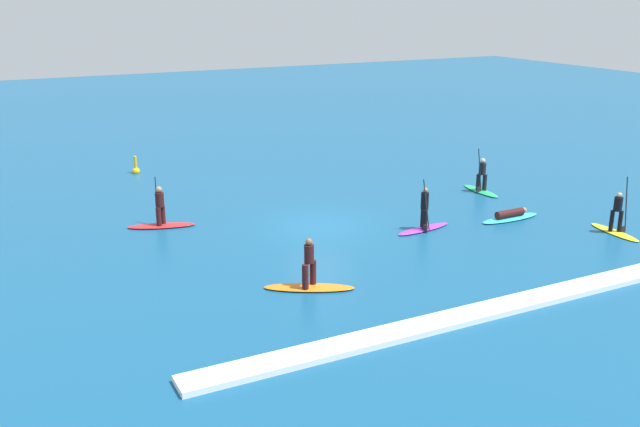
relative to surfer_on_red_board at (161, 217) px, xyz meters
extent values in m
plane|color=navy|center=(5.91, -2.74, -0.43)|extent=(120.00, 120.00, 0.00)
ellipsoid|color=red|center=(0.00, -0.01, -0.37)|extent=(2.82, 1.51, 0.11)
cylinder|color=#381414|center=(0.11, 0.09, 0.06)|extent=(0.27, 0.27, 0.76)
cylinder|color=#381414|center=(-0.11, -0.10, 0.06)|extent=(0.27, 0.27, 0.76)
cylinder|color=#381414|center=(0.00, -0.01, 0.74)|extent=(0.44, 0.44, 0.59)
sphere|color=#A37556|center=(0.00, -0.01, 1.16)|extent=(0.32, 0.32, 0.25)
cylinder|color=black|center=(-0.06, 0.30, 0.64)|extent=(0.16, 0.37, 1.90)
cube|color=black|center=(-0.06, 0.30, -0.26)|extent=(0.12, 0.21, 0.32)
ellipsoid|color=orange|center=(2.63, -8.43, -0.38)|extent=(2.93, 2.01, 0.10)
cylinder|color=#381414|center=(2.83, -8.32, 0.08)|extent=(0.29, 0.29, 0.81)
cylinder|color=#381414|center=(2.44, -8.55, 0.08)|extent=(0.29, 0.29, 0.81)
cylinder|color=#381414|center=(2.63, -8.43, 0.79)|extent=(0.43, 0.43, 0.60)
sphere|color=brown|center=(2.63, -8.43, 1.20)|extent=(0.31, 0.31, 0.23)
ellipsoid|color=#23B266|center=(15.11, -1.73, -0.38)|extent=(0.70, 2.50, 0.10)
cylinder|color=black|center=(14.99, -1.65, 0.05)|extent=(0.21, 0.21, 0.77)
cylinder|color=black|center=(15.24, -1.82, 0.05)|extent=(0.21, 0.21, 0.77)
cylinder|color=black|center=(15.11, -1.73, 0.72)|extent=(0.35, 0.35, 0.57)
sphere|color=beige|center=(15.11, -1.73, 1.11)|extent=(0.23, 0.23, 0.22)
cylinder|color=black|center=(14.84, -1.87, 0.72)|extent=(0.35, 0.05, 2.09)
cube|color=black|center=(14.84, -1.87, -0.27)|extent=(0.20, 0.07, 0.32)
ellipsoid|color=yellow|center=(15.95, -8.97, -0.39)|extent=(0.78, 2.52, 0.08)
cylinder|color=black|center=(15.82, -8.87, 0.08)|extent=(0.18, 0.18, 0.86)
cylinder|color=black|center=(16.09, -9.06, 0.08)|extent=(0.18, 0.18, 0.86)
cylinder|color=black|center=(15.95, -8.97, 0.79)|extent=(0.35, 0.35, 0.56)
sphere|color=beige|center=(15.95, -8.97, 1.17)|extent=(0.22, 0.22, 0.21)
cylinder|color=black|center=(16.20, -9.14, 0.79)|extent=(0.31, 0.07, 2.27)
cube|color=black|center=(16.20, -9.14, -0.29)|extent=(0.20, 0.08, 0.32)
ellipsoid|color=purple|center=(9.37, -5.18, -0.38)|extent=(2.72, 0.97, 0.09)
cylinder|color=black|center=(9.43, -5.05, 0.07)|extent=(0.24, 0.24, 0.80)
cylinder|color=black|center=(9.32, -5.32, 0.07)|extent=(0.24, 0.24, 0.80)
cylinder|color=black|center=(9.37, -5.18, 0.80)|extent=(0.36, 0.36, 0.67)
sphere|color=#A37556|center=(9.37, -5.18, 1.24)|extent=(0.24, 0.24, 0.21)
cylinder|color=black|center=(9.26, -5.46, 0.70)|extent=(0.12, 0.49, 2.04)
cube|color=black|center=(9.26, -5.46, -0.28)|extent=(0.09, 0.21, 0.32)
ellipsoid|color=#33C6CC|center=(13.44, -5.70, -0.37)|extent=(2.96, 0.78, 0.11)
cylinder|color=#381414|center=(13.39, -5.70, -0.15)|extent=(1.38, 0.36, 0.33)
sphere|color=#A37556|center=(14.20, -5.68, -0.13)|extent=(0.25, 0.25, 0.24)
sphere|color=yellow|center=(1.13, 9.47, -0.33)|extent=(0.41, 0.41, 0.41)
cylinder|color=yellow|center=(1.13, 9.47, 0.03)|extent=(0.16, 0.16, 0.93)
cube|color=white|center=(5.91, -12.49, -0.34)|extent=(17.62, 0.90, 0.18)
camera|label=1|loc=(-6.57, -27.37, 8.77)|focal=39.55mm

